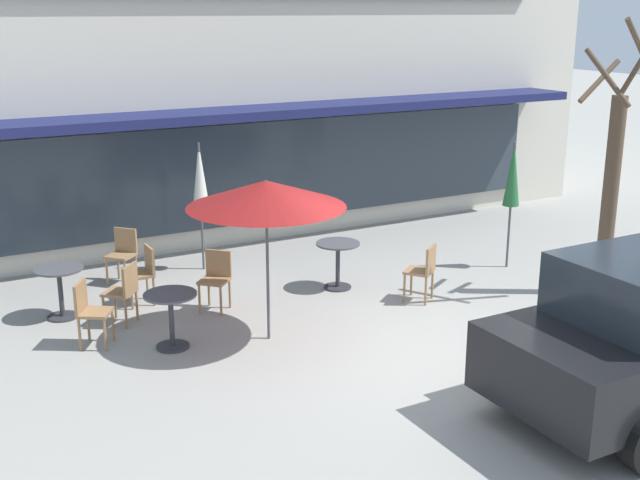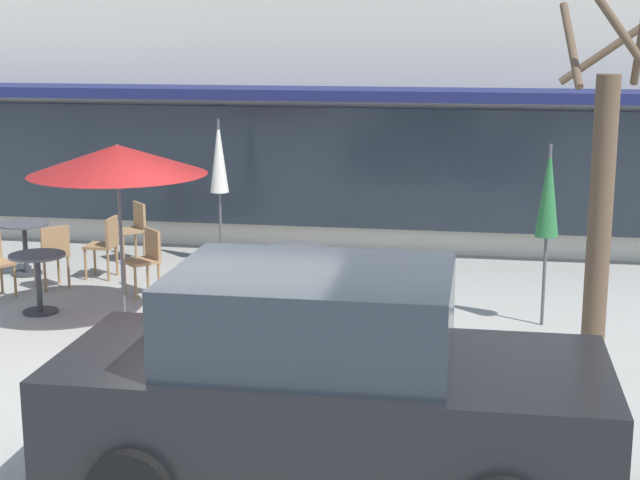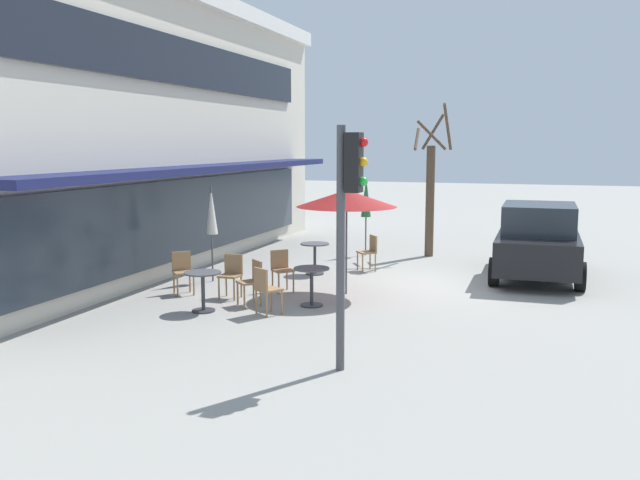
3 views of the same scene
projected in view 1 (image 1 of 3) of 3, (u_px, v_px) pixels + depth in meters
The scene contains 15 objects.
ground_plane at pixel (427, 358), 10.33m from camera, with size 80.00×80.00×0.00m, color #9E9B93.
building_facade at pixel (166, 47), 17.74m from camera, with size 16.71×9.10×7.03m.
cafe_table_near_wall at pixel (60, 284), 11.53m from camera, with size 0.70×0.70×0.76m.
cafe_table_streetside at pixel (171, 311), 10.51m from camera, with size 0.70×0.70×0.76m.
cafe_table_by_tree at pixel (338, 257), 12.77m from camera, with size 0.70×0.70×0.76m.
patio_umbrella_green_folded at pixel (266, 194), 10.38m from camera, with size 2.10×2.10×2.20m.
patio_umbrella_cream_folded at pixel (513, 175), 13.52m from camera, with size 0.28×0.28×2.20m.
patio_umbrella_corner_open at pixel (200, 176), 13.41m from camera, with size 0.28×0.28×2.20m.
cafe_chair_0 at pixel (124, 289), 11.30m from camera, with size 0.57×0.57×0.89m.
cafe_chair_1 at pixel (143, 270), 12.10m from camera, with size 0.40×0.40×0.89m.
cafe_chair_2 at pixel (216, 276), 11.87m from camera, with size 0.57×0.57×0.89m.
cafe_chair_3 at pixel (123, 251), 13.06m from camera, with size 0.57×0.57×0.89m.
cafe_chair_4 at pixel (424, 268), 12.20m from camera, with size 0.56×0.56×0.89m.
cafe_chair_5 at pixel (89, 309), 10.57m from camera, with size 0.55×0.55×0.89m.
street_tree at pixel (612, 180), 12.18m from camera, with size 0.95×0.99×4.23m.
Camera 1 is at (-5.77, -7.67, 4.33)m, focal length 45.00 mm.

